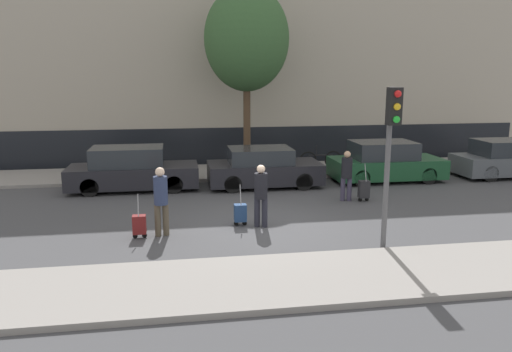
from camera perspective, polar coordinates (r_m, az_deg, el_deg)
ground_plane at (r=13.31m, az=0.60°, el=-5.60°), size 80.00×80.00×0.00m
sidewalk_near at (r=9.84m, az=4.41°, el=-11.69°), size 28.00×2.50×0.12m
sidewalk_far at (r=20.02m, az=-2.82°, el=0.49°), size 28.00×3.00×0.12m
building_facade at (r=23.31m, az=-4.00°, el=14.10°), size 28.00×3.02×9.89m
parked_car_0 at (r=17.60m, az=-14.00°, el=0.66°), size 4.37×1.72×1.49m
parked_car_1 at (r=17.63m, az=0.84°, el=0.90°), size 3.96×1.88×1.37m
parked_car_2 at (r=19.17m, az=14.55°, el=1.50°), size 4.09×1.84×1.47m
parked_car_3 at (r=21.60m, az=26.84°, el=1.70°), size 4.13×1.74×1.44m
pedestrian_left at (r=12.41m, az=-10.82°, el=-2.39°), size 0.35×0.34×1.72m
trolley_left at (r=12.49m, az=-13.19°, el=-5.43°), size 0.34×0.29×1.11m
pedestrian_center at (r=12.90m, az=0.56°, el=-1.85°), size 0.34×0.34×1.65m
trolley_center at (r=13.15m, az=-1.81°, el=-4.24°), size 0.34×0.29×1.12m
pedestrian_right at (r=15.82m, az=10.32°, el=0.35°), size 0.34×0.34×1.58m
trolley_right at (r=15.95m, az=12.23°, el=-1.49°), size 0.34×0.29×1.20m
traffic_light at (r=11.24m, az=15.18°, el=4.43°), size 0.28×0.47×3.66m
parked_bicycle at (r=20.45m, az=7.39°, el=1.87°), size 1.77×0.06×0.96m
bare_tree_near_crossing at (r=19.73m, az=-1.08°, el=15.35°), size 3.25×3.25×7.09m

